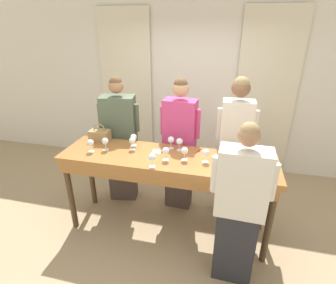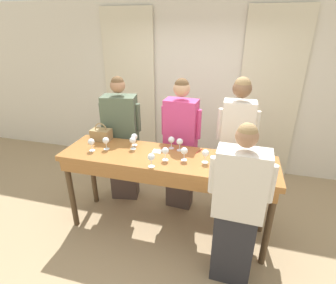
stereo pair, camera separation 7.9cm
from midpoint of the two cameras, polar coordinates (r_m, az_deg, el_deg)
The scene contains 24 objects.
ground_plane at distance 3.59m, azimuth 0.37°, elevation -18.00°, with size 18.00×18.00×0.00m, color tan.
wall_back at distance 4.61m, azimuth 6.53°, elevation 11.37°, with size 12.00×0.06×2.80m.
curtain_panel_left at distance 4.88m, azimuth -7.79°, elevation 11.34°, with size 0.93×0.03×2.69m.
curtain_panel_right at distance 4.54m, azimuth 21.50°, elevation 8.92°, with size 0.93×0.03×2.69m.
tasting_bar at distance 3.03m, azimuth 0.31°, elevation -5.17°, with size 2.47×0.67×1.04m.
wine_bottle at distance 2.69m, azimuth 21.45°, elevation -5.35°, with size 0.09×0.09×0.33m.
handbag at distance 3.48m, azimuth -13.70°, elevation 1.61°, with size 0.25×0.16×0.23m.
wine_glass_front_left at distance 3.00m, azimuth 14.57°, elevation -1.56°, with size 0.08×0.08×0.15m.
wine_glass_front_mid at distance 3.20m, azimuth -12.70°, elevation 0.25°, with size 0.08×0.08×0.15m.
wine_glass_front_right at distance 2.85m, azimuth 8.94°, elevation -2.48°, with size 0.08×0.08×0.15m.
wine_glass_center_left at distance 3.09m, azimuth 3.28°, elevation 0.01°, with size 0.08×0.08×0.15m.
wine_glass_center_mid at distance 2.87m, azimuth 4.34°, elevation -2.02°, with size 0.08×0.08×0.15m.
wine_glass_center_right at distance 3.15m, azimuth -6.97°, elevation 0.29°, with size 0.08×0.08×0.15m.
wine_glass_back_left at distance 3.14m, azimuth 1.53°, elevation 0.41°, with size 0.08×0.08×0.15m.
wine_glass_back_mid at distance 3.24m, azimuth -6.69°, elevation 1.06°, with size 0.08×0.08×0.15m.
wine_glass_back_right at distance 2.86m, azimuth 0.19°, elevation -2.01°, with size 0.08×0.08×0.15m.
wine_glass_near_host at distance 2.74m, azimuth -2.86°, elevation -3.37°, with size 0.08×0.08×0.15m.
wine_glass_by_bottle at distance 3.20m, azimuth -15.70°, elevation -0.05°, with size 0.08×0.08×0.15m.
napkin at distance 3.11m, azimuth -1.67°, elevation -2.03°, with size 0.11×0.11×0.00m.
pen at distance 3.13m, azimuth 7.53°, elevation -1.95°, with size 0.06×0.14×0.01m.
guest_olive_jacket at distance 3.73m, azimuth -9.39°, elevation 0.22°, with size 0.56×0.35×1.82m.
guest_pink_top at distance 3.47m, azimuth 3.37°, elevation -0.82°, with size 0.53×0.26×1.83m.
guest_cream_sweater at distance 3.40m, azimuth 15.05°, elevation -1.44°, with size 0.49×0.24×1.88m.
host_pouring at distance 2.57m, azimuth 15.70°, elevation -13.99°, with size 0.56×0.25×1.71m.
Camera 2 is at (0.72, -2.56, 2.41)m, focal length 28.00 mm.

